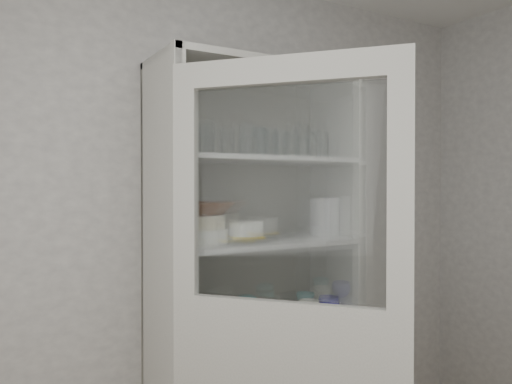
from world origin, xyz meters
TOP-DOWN VIEW (x-y plane):
  - wall_back at (0.00, 1.50)m, footprint 3.60×0.02m
  - pantry_cabinet at (0.20, 1.34)m, footprint 1.00×0.45m
  - cupboard_door at (-0.01, 0.71)m, footprint 0.62×0.71m
  - tumbler_0 at (-0.21, 1.12)m, footprint 0.09×0.09m
  - tumbler_1 at (-0.13, 1.12)m, footprint 0.08×0.08m
  - tumbler_2 at (0.06, 1.12)m, footprint 0.09×0.09m
  - tumbler_3 at (0.19, 1.13)m, footprint 0.09×0.09m
  - tumbler_4 at (0.37, 1.14)m, footprint 0.10×0.10m
  - tumbler_5 at (0.33, 1.17)m, footprint 0.08×0.08m
  - tumbler_6 at (0.49, 1.13)m, footprint 0.07×0.07m
  - tumbler_7 at (-0.15, 1.27)m, footprint 0.08×0.08m
  - tumbler_8 at (0.05, 1.29)m, footprint 0.08×0.08m
  - tumbler_9 at (0.23, 1.25)m, footprint 0.07×0.07m
  - tumbler_10 at (0.25, 1.30)m, footprint 0.08×0.08m
  - tumbler_11 at (0.31, 1.24)m, footprint 0.07×0.07m
  - goblet_0 at (-0.13, 1.37)m, footprint 0.07×0.07m
  - goblet_1 at (-0.04, 1.35)m, footprint 0.07×0.07m
  - goblet_2 at (0.27, 1.36)m, footprint 0.08×0.08m
  - goblet_3 at (0.60, 1.37)m, footprint 0.08×0.08m
  - plate_stack_front at (-0.09, 1.25)m, footprint 0.22×0.22m
  - plate_stack_back at (-0.04, 1.39)m, footprint 0.22×0.22m
  - cream_bowl at (-0.09, 1.25)m, footprint 0.24×0.24m
  - terracotta_bowl at (-0.09, 1.25)m, footprint 0.31×0.31m
  - glass_platter at (0.13, 1.25)m, footprint 0.38×0.38m
  - yellow_trivet at (0.13, 1.25)m, footprint 0.19×0.19m
  - white_ramekin at (0.13, 1.25)m, footprint 0.21×0.21m
  - grey_bowl_stack at (0.61, 1.26)m, footprint 0.15×0.15m
  - mug_blue at (0.61, 1.23)m, footprint 0.14×0.14m
  - mug_teal at (0.54, 1.34)m, footprint 0.12×0.12m
  - mug_white at (0.44, 1.18)m, footprint 0.12×0.12m
  - teal_jar at (0.16, 1.29)m, footprint 0.10×0.10m
  - measuring_cups at (0.04, 1.19)m, footprint 0.11×0.11m
  - white_canister at (-0.09, 1.27)m, footprint 0.15×0.15m

SIDE VIEW (x-z plane):
  - cupboard_door at x=-0.01m, z-range -0.13..1.87m
  - measuring_cups at x=0.04m, z-range 0.86..0.90m
  - mug_blue at x=0.61m, z-range 0.86..0.95m
  - mug_teal at x=0.54m, z-range 0.86..0.95m
  - mug_white at x=0.44m, z-range 0.86..0.96m
  - teal_jar at x=0.16m, z-range 0.86..0.98m
  - white_canister at x=-0.09m, z-range 0.86..1.01m
  - pantry_cabinet at x=0.20m, z-range -0.11..1.99m
  - glass_platter at x=0.13m, z-range 1.26..1.28m
  - yellow_trivet at x=0.13m, z-range 1.28..1.29m
  - plate_stack_back at x=-0.04m, z-range 1.26..1.32m
  - plate_stack_front at x=-0.09m, z-range 1.26..1.33m
  - wall_back at x=0.00m, z-range 0.00..2.60m
  - white_ramekin at x=0.13m, z-range 1.29..1.36m
  - cream_bowl at x=-0.09m, z-range 1.33..1.39m
  - grey_bowl_stack at x=0.61m, z-range 1.26..1.46m
  - terracotta_bowl at x=-0.09m, z-range 1.39..1.45m
  - tumbler_6 at x=0.49m, z-range 1.66..1.79m
  - tumbler_3 at x=0.19m, z-range 1.66..1.79m
  - tumbler_5 at x=0.33m, z-range 1.66..1.79m
  - tumbler_0 at x=-0.21m, z-range 1.66..1.79m
  - tumbler_8 at x=0.05m, z-range 1.66..1.79m
  - tumbler_11 at x=0.31m, z-range 1.66..1.80m
  - tumbler_2 at x=0.06m, z-range 1.66..1.80m
  - tumbler_1 at x=-0.13m, z-range 1.66..1.80m
  - tumbler_9 at x=0.23m, z-range 1.66..1.80m
  - tumbler_10 at x=0.25m, z-range 1.66..1.80m
  - tumbler_7 at x=-0.15m, z-range 1.66..1.81m
  - goblet_0 at x=-0.13m, z-range 1.66..1.82m
  - tumbler_4 at x=0.37m, z-range 1.66..1.82m
  - goblet_1 at x=-0.04m, z-range 1.66..1.82m
  - goblet_3 at x=0.60m, z-range 1.66..1.83m
  - goblet_2 at x=0.27m, z-range 1.66..1.85m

